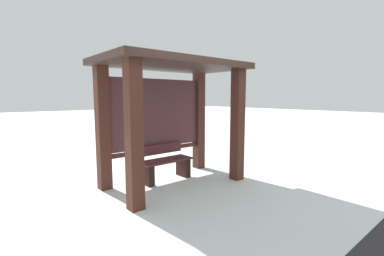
{
  "coord_description": "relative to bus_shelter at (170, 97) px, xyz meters",
  "views": [
    {
      "loc": [
        -2.92,
        -4.01,
        1.66
      ],
      "look_at": [
        0.29,
        -0.18,
        1.07
      ],
      "focal_mm": 24.79,
      "sensor_mm": 36.0,
      "label": 1
    }
  ],
  "objects": [
    {
      "name": "bench_left_inside",
      "position": [
        0.0,
        0.19,
        -1.35
      ],
      "size": [
        1.07,
        0.42,
        0.7
      ],
      "color": "#532629",
      "rests_on": "ground"
    },
    {
      "name": "bus_shelter",
      "position": [
        0.0,
        0.0,
        0.0
      ],
      "size": [
        2.71,
        1.6,
        2.31
      ],
      "color": "#45221A",
      "rests_on": "ground"
    },
    {
      "name": "ground_plane",
      "position": [
        0.0,
        -0.12,
        -1.66
      ],
      "size": [
        60.0,
        60.0,
        0.0
      ],
      "primitive_type": "plane",
      "color": "white"
    }
  ]
}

